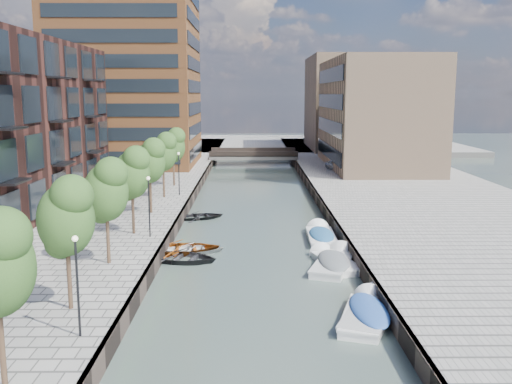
{
  "coord_description": "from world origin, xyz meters",
  "views": [
    {
      "loc": [
        -0.36,
        -13.52,
        10.54
      ],
      "look_at": [
        0.0,
        27.28,
        3.5
      ],
      "focal_mm": 40.0,
      "sensor_mm": 36.0,
      "label": 1
    }
  ],
  "objects_px": {
    "tree_3": "(132,172)",
    "motorboat_0": "(371,311)",
    "tree_6": "(173,145)",
    "motorboat_1": "(334,263)",
    "tree_4": "(150,160)",
    "tree_5": "(163,151)",
    "sloop_1": "(181,261)",
    "tree_1": "(66,215)",
    "bridge": "(253,155)",
    "sloop_4": "(200,219)",
    "motorboat_4": "(334,261)",
    "sloop_2": "(182,253)",
    "motorboat_3": "(321,236)",
    "motorboat_2": "(365,314)",
    "car": "(335,165)",
    "tree_2": "(106,189)",
    "sloop_3": "(194,253)"
  },
  "relations": [
    {
      "from": "bridge",
      "to": "sloop_4",
      "type": "xyz_separation_m",
      "value": [
        -4.71,
        -37.8,
        -1.39
      ]
    },
    {
      "from": "motorboat_0",
      "to": "motorboat_2",
      "type": "xyz_separation_m",
      "value": [
        -0.29,
        -0.05,
        -0.12
      ]
    },
    {
      "from": "sloop_1",
      "to": "tree_4",
      "type": "bearing_deg",
      "value": 34.28
    },
    {
      "from": "tree_6",
      "to": "motorboat_4",
      "type": "distance_m",
      "value": 28.96
    },
    {
      "from": "tree_6",
      "to": "motorboat_2",
      "type": "height_order",
      "value": "tree_6"
    },
    {
      "from": "tree_1",
      "to": "sloop_3",
      "type": "distance_m",
      "value": 14.29
    },
    {
      "from": "tree_3",
      "to": "motorboat_3",
      "type": "distance_m",
      "value": 14.36
    },
    {
      "from": "motorboat_3",
      "to": "motorboat_4",
      "type": "bearing_deg",
      "value": -89.44
    },
    {
      "from": "sloop_4",
      "to": "motorboat_4",
      "type": "relative_size",
      "value": 0.79
    },
    {
      "from": "tree_4",
      "to": "tree_5",
      "type": "height_order",
      "value": "same"
    },
    {
      "from": "bridge",
      "to": "motorboat_0",
      "type": "height_order",
      "value": "bridge"
    },
    {
      "from": "tree_6",
      "to": "car",
      "type": "distance_m",
      "value": 22.86
    },
    {
      "from": "tree_6",
      "to": "motorboat_1",
      "type": "bearing_deg",
      "value": -62.49
    },
    {
      "from": "tree_2",
      "to": "tree_6",
      "type": "xyz_separation_m",
      "value": [
        0.0,
        28.0,
        0.0
      ]
    },
    {
      "from": "bridge",
      "to": "sloop_2",
      "type": "xyz_separation_m",
      "value": [
        -4.98,
        -48.54,
        -1.39
      ]
    },
    {
      "from": "tree_6",
      "to": "sloop_2",
      "type": "distance_m",
      "value": 23.42
    },
    {
      "from": "tree_4",
      "to": "tree_6",
      "type": "distance_m",
      "value": 14.0
    },
    {
      "from": "tree_5",
      "to": "motorboat_3",
      "type": "bearing_deg",
      "value": -41.85
    },
    {
      "from": "motorboat_1",
      "to": "bridge",
      "type": "bearing_deg",
      "value": 95.32
    },
    {
      "from": "tree_4",
      "to": "tree_6",
      "type": "height_order",
      "value": "same"
    },
    {
      "from": "tree_2",
      "to": "tree_6",
      "type": "bearing_deg",
      "value": 90.0
    },
    {
      "from": "motorboat_1",
      "to": "sloop_1",
      "type": "bearing_deg",
      "value": 173.46
    },
    {
      "from": "sloop_4",
      "to": "motorboat_1",
      "type": "relative_size",
      "value": 0.69
    },
    {
      "from": "tree_1",
      "to": "tree_5",
      "type": "relative_size",
      "value": 1.0
    },
    {
      "from": "sloop_4",
      "to": "motorboat_2",
      "type": "bearing_deg",
      "value": -174.86
    },
    {
      "from": "tree_4",
      "to": "motorboat_2",
      "type": "bearing_deg",
      "value": -55.23
    },
    {
      "from": "tree_6",
      "to": "sloop_1",
      "type": "bearing_deg",
      "value": -81.42
    },
    {
      "from": "sloop_3",
      "to": "sloop_4",
      "type": "relative_size",
      "value": 1.0
    },
    {
      "from": "bridge",
      "to": "tree_1",
      "type": "relative_size",
      "value": 2.18
    },
    {
      "from": "motorboat_4",
      "to": "tree_1",
      "type": "bearing_deg",
      "value": -143.66
    },
    {
      "from": "tree_3",
      "to": "motorboat_3",
      "type": "height_order",
      "value": "tree_3"
    },
    {
      "from": "tree_3",
      "to": "tree_5",
      "type": "xyz_separation_m",
      "value": [
        0.0,
        14.0,
        0.0
      ]
    },
    {
      "from": "tree_1",
      "to": "sloop_1",
      "type": "bearing_deg",
      "value": 70.77
    },
    {
      "from": "motorboat_1",
      "to": "sloop_4",
      "type": "bearing_deg",
      "value": 124.7
    },
    {
      "from": "tree_3",
      "to": "motorboat_0",
      "type": "relative_size",
      "value": 1.03
    },
    {
      "from": "tree_1",
      "to": "tree_6",
      "type": "bearing_deg",
      "value": 90.0
    },
    {
      "from": "tree_6",
      "to": "motorboat_0",
      "type": "height_order",
      "value": "tree_6"
    },
    {
      "from": "motorboat_3",
      "to": "sloop_2",
      "type": "bearing_deg",
      "value": -159.39
    },
    {
      "from": "bridge",
      "to": "tree_3",
      "type": "xyz_separation_m",
      "value": [
        -8.5,
        -47.0,
        3.92
      ]
    },
    {
      "from": "sloop_3",
      "to": "motorboat_1",
      "type": "height_order",
      "value": "motorboat_1"
    },
    {
      "from": "tree_6",
      "to": "motorboat_4",
      "type": "height_order",
      "value": "tree_6"
    },
    {
      "from": "bridge",
      "to": "sloop_3",
      "type": "distance_m",
      "value": 48.65
    },
    {
      "from": "sloop_2",
      "to": "motorboat_0",
      "type": "distance_m",
      "value": 15.17
    },
    {
      "from": "motorboat_2",
      "to": "sloop_4",
      "type": "bearing_deg",
      "value": 114.25
    },
    {
      "from": "sloop_2",
      "to": "motorboat_3",
      "type": "height_order",
      "value": "motorboat_3"
    },
    {
      "from": "sloop_1",
      "to": "motorboat_1",
      "type": "relative_size",
      "value": 0.8
    },
    {
      "from": "sloop_4",
      "to": "car",
      "type": "distance_m",
      "value": 28.53
    },
    {
      "from": "sloop_4",
      "to": "sloop_2",
      "type": "bearing_deg",
      "value": 159.44
    },
    {
      "from": "sloop_4",
      "to": "motorboat_4",
      "type": "xyz_separation_m",
      "value": [
        9.53,
        -13.41,
        0.2
      ]
    },
    {
      "from": "tree_6",
      "to": "bridge",
      "type": "bearing_deg",
      "value": 71.9
    }
  ]
}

